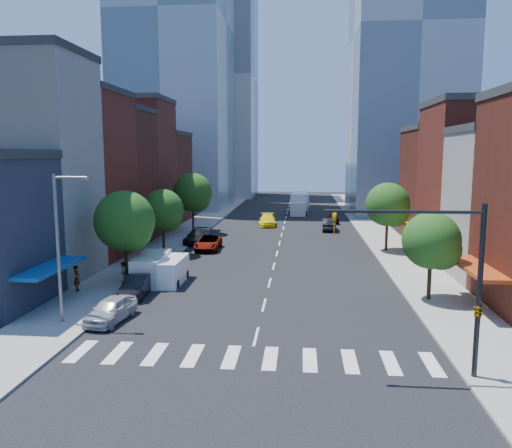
{
  "coord_description": "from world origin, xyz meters",
  "views": [
    {
      "loc": [
        2.47,
        -27.1,
        10.31
      ],
      "look_at": [
        -0.96,
        10.44,
        5.0
      ],
      "focal_mm": 35.0,
      "sensor_mm": 36.0,
      "label": 1
    }
  ],
  "objects_px": {
    "parked_car_third": "(208,243)",
    "pedestrian_far": "(123,272)",
    "cargo_van_near": "(171,271)",
    "parked_car_rear": "(197,237)",
    "traffic_car_far": "(333,219)",
    "cargo_van_far": "(151,269)",
    "parked_car_second": "(136,286)",
    "parked_car_front": "(111,310)",
    "traffic_car_oncoming": "(329,224)",
    "pedestrian_near": "(77,278)",
    "taxi": "(267,220)",
    "box_truck": "(300,204)"
  },
  "relations": [
    {
      "from": "pedestrian_far",
      "to": "cargo_van_far",
      "type": "bearing_deg",
      "value": 102.98
    },
    {
      "from": "taxi",
      "to": "traffic_car_far",
      "type": "height_order",
      "value": "taxi"
    },
    {
      "from": "parked_car_second",
      "to": "parked_car_rear",
      "type": "xyz_separation_m",
      "value": [
        0.0,
        21.65,
        0.05
      ]
    },
    {
      "from": "cargo_van_far",
      "to": "parked_car_rear",
      "type": "bearing_deg",
      "value": 87.69
    },
    {
      "from": "traffic_car_far",
      "to": "pedestrian_far",
      "type": "distance_m",
      "value": 41.75
    },
    {
      "from": "traffic_car_far",
      "to": "parked_car_second",
      "type": "bearing_deg",
      "value": 65.47
    },
    {
      "from": "parked_car_rear",
      "to": "pedestrian_near",
      "type": "height_order",
      "value": "pedestrian_near"
    },
    {
      "from": "pedestrian_near",
      "to": "pedestrian_far",
      "type": "distance_m",
      "value": 3.75
    },
    {
      "from": "traffic_car_oncoming",
      "to": "parked_car_second",
      "type": "bearing_deg",
      "value": 66.97
    },
    {
      "from": "traffic_car_oncoming",
      "to": "pedestrian_near",
      "type": "xyz_separation_m",
      "value": [
        -20.37,
        -32.64,
        0.3
      ]
    },
    {
      "from": "parked_car_rear",
      "to": "cargo_van_near",
      "type": "relative_size",
      "value": 1.14
    },
    {
      "from": "pedestrian_far",
      "to": "cargo_van_near",
      "type": "bearing_deg",
      "value": 95.13
    },
    {
      "from": "parked_car_second",
      "to": "cargo_van_far",
      "type": "distance_m",
      "value": 3.8
    },
    {
      "from": "cargo_van_near",
      "to": "pedestrian_far",
      "type": "distance_m",
      "value": 3.8
    },
    {
      "from": "cargo_van_near",
      "to": "parked_car_rear",
      "type": "bearing_deg",
      "value": 95.12
    },
    {
      "from": "parked_car_front",
      "to": "parked_car_second",
      "type": "height_order",
      "value": "parked_car_front"
    },
    {
      "from": "taxi",
      "to": "cargo_van_far",
      "type": "bearing_deg",
      "value": -105.47
    },
    {
      "from": "parked_car_second",
      "to": "pedestrian_far",
      "type": "bearing_deg",
      "value": 120.1
    },
    {
      "from": "parked_car_third",
      "to": "parked_car_rear",
      "type": "xyz_separation_m",
      "value": [
        -2.0,
        3.77,
        0.05
      ]
    },
    {
      "from": "parked_car_second",
      "to": "traffic_car_far",
      "type": "relative_size",
      "value": 1.12
    },
    {
      "from": "cargo_van_near",
      "to": "taxi",
      "type": "bearing_deg",
      "value": 80.51
    },
    {
      "from": "box_truck",
      "to": "traffic_car_far",
      "type": "bearing_deg",
      "value": -60.75
    },
    {
      "from": "cargo_van_far",
      "to": "box_truck",
      "type": "xyz_separation_m",
      "value": [
        11.72,
        47.13,
        0.61
      ]
    },
    {
      "from": "parked_car_rear",
      "to": "traffic_car_oncoming",
      "type": "distance_m",
      "value": 19.42
    },
    {
      "from": "parked_car_rear",
      "to": "taxi",
      "type": "xyz_separation_m",
      "value": [
        7.12,
        15.09,
        0.02
      ]
    },
    {
      "from": "traffic_car_far",
      "to": "pedestrian_near",
      "type": "relative_size",
      "value": 2.07
    },
    {
      "from": "parked_car_rear",
      "to": "box_truck",
      "type": "height_order",
      "value": "box_truck"
    },
    {
      "from": "parked_car_front",
      "to": "taxi",
      "type": "height_order",
      "value": "taxi"
    },
    {
      "from": "box_truck",
      "to": "pedestrian_far",
      "type": "xyz_separation_m",
      "value": [
        -13.87,
        -47.73,
        -0.78
      ]
    },
    {
      "from": "parked_car_third",
      "to": "parked_car_front",
      "type": "bearing_deg",
      "value": -95.59
    },
    {
      "from": "parked_car_third",
      "to": "pedestrian_far",
      "type": "height_order",
      "value": "pedestrian_far"
    },
    {
      "from": "parked_car_front",
      "to": "parked_car_third",
      "type": "xyz_separation_m",
      "value": [
        1.69,
        23.53,
        -0.01
      ]
    },
    {
      "from": "cargo_van_near",
      "to": "taxi",
      "type": "relative_size",
      "value": 0.85
    },
    {
      "from": "parked_car_rear",
      "to": "pedestrian_far",
      "type": "xyz_separation_m",
      "value": [
        -2.15,
        -18.46,
        0.16
      ]
    },
    {
      "from": "cargo_van_near",
      "to": "traffic_car_far",
      "type": "height_order",
      "value": "cargo_van_near"
    },
    {
      "from": "cargo_van_near",
      "to": "parked_car_front",
      "type": "bearing_deg",
      "value": -97.95
    },
    {
      "from": "parked_car_front",
      "to": "pedestrian_far",
      "type": "xyz_separation_m",
      "value": [
        -2.46,
        8.84,
        0.19
      ]
    },
    {
      "from": "cargo_van_far",
      "to": "parked_car_second",
      "type": "bearing_deg",
      "value": -92.41
    },
    {
      "from": "cargo_van_far",
      "to": "box_truck",
      "type": "relative_size",
      "value": 0.59
    },
    {
      "from": "cargo_van_near",
      "to": "parked_car_second",
      "type": "bearing_deg",
      "value": -113.67
    },
    {
      "from": "parked_car_second",
      "to": "cargo_van_near",
      "type": "xyz_separation_m",
      "value": [
        1.62,
        3.69,
        0.27
      ]
    },
    {
      "from": "box_truck",
      "to": "pedestrian_near",
      "type": "xyz_separation_m",
      "value": [
        -16.35,
        -50.54,
        -0.61
      ]
    },
    {
      "from": "parked_car_front",
      "to": "pedestrian_near",
      "type": "distance_m",
      "value": 7.8
    },
    {
      "from": "pedestrian_far",
      "to": "parked_car_rear",
      "type": "bearing_deg",
      "value": 170.86
    },
    {
      "from": "taxi",
      "to": "pedestrian_near",
      "type": "distance_m",
      "value": 38.22
    },
    {
      "from": "parked_car_third",
      "to": "box_truck",
      "type": "height_order",
      "value": "box_truck"
    },
    {
      "from": "box_truck",
      "to": "pedestrian_near",
      "type": "bearing_deg",
      "value": -104.2
    },
    {
      "from": "cargo_van_far",
      "to": "pedestrian_near",
      "type": "height_order",
      "value": "cargo_van_far"
    },
    {
      "from": "cargo_van_near",
      "to": "taxi",
      "type": "xyz_separation_m",
      "value": [
        5.51,
        33.05,
        -0.19
      ]
    },
    {
      "from": "cargo_van_near",
      "to": "box_truck",
      "type": "bearing_deg",
      "value": 77.89
    }
  ]
}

